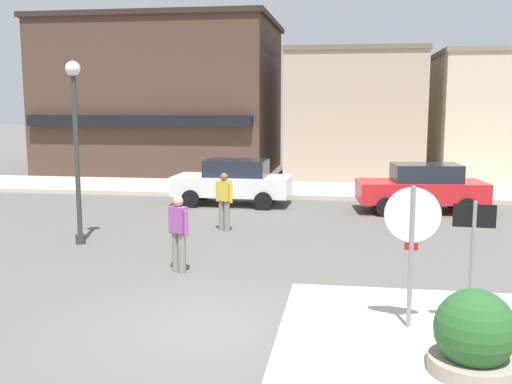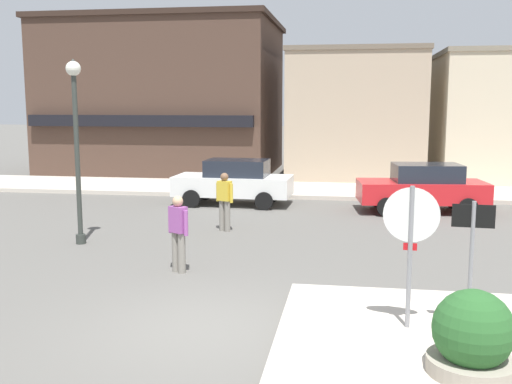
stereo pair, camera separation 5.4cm
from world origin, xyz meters
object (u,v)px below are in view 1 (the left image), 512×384
one_way_sign (473,253)px  parked_car_second (422,187)px  pedestrian_crossing_far (179,231)px  pedestrian_crossing_near (224,200)px  stop_sign (412,238)px  planter (474,342)px  lamp_post (75,125)px  parked_car_nearest (233,181)px

one_way_sign → parked_car_second: (0.53, 10.74, -0.52)m
one_way_sign → pedestrian_crossing_far: bearing=151.8°
one_way_sign → pedestrian_crossing_near: bearing=126.7°
stop_sign → pedestrian_crossing_far: size_ratio=1.43×
stop_sign → parked_car_second: (1.40, 10.72, -0.71)m
stop_sign → one_way_sign: bearing=-0.8°
planter → one_way_sign: bearing=81.3°
stop_sign → lamp_post: bearing=147.1°
parked_car_second → pedestrian_crossing_near: 6.85m
planter → pedestrian_crossing_near: size_ratio=0.76×
one_way_sign → lamp_post: lamp_post is taller
parked_car_nearest → parked_car_second: 6.28m
planter → parked_car_nearest: 13.80m
planter → parked_car_nearest: bearing=113.5°
planter → pedestrian_crossing_far: size_ratio=0.76×
stop_sign → one_way_sign: size_ratio=1.10×
stop_sign → parked_car_second: stop_sign is taller
planter → pedestrian_crossing_near: 9.72m
stop_sign → parked_car_nearest: stop_sign is taller
one_way_sign → lamp_post: 9.86m
one_way_sign → parked_car_nearest: one_way_sign is taller
pedestrian_crossing_near → one_way_sign: bearing=-53.3°
one_way_sign → pedestrian_crossing_near: 8.63m
planter → pedestrian_crossing_near: (-4.93, 8.38, 0.31)m
one_way_sign → pedestrian_crossing_near: size_ratio=1.30×
one_way_sign → lamp_post: bearing=149.8°
pedestrian_crossing_far → pedestrian_crossing_near: bearing=88.6°
one_way_sign → planter: one_way_sign is taller
one_way_sign → pedestrian_crossing_near: (-5.15, 6.91, -0.46)m
lamp_post → pedestrian_crossing_near: 4.36m
planter → parked_car_nearest: (-5.51, 12.65, 0.25)m
stop_sign → one_way_sign: (0.87, -0.01, -0.19)m
planter → lamp_post: lamp_post is taller
planter → lamp_post: (-8.18, 6.36, 2.40)m
lamp_post → pedestrian_crossing_far: 4.31m
pedestrian_crossing_far → stop_sign: bearing=-32.6°
one_way_sign → parked_car_second: size_ratio=0.50×
stop_sign → parked_car_second: size_ratio=0.55×
parked_car_nearest → pedestrian_crossing_near: 4.31m
pedestrian_crossing_near → planter: bearing=-59.5°
lamp_post → parked_car_second: lamp_post is taller
pedestrian_crossing_near → lamp_post: bearing=-148.2°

